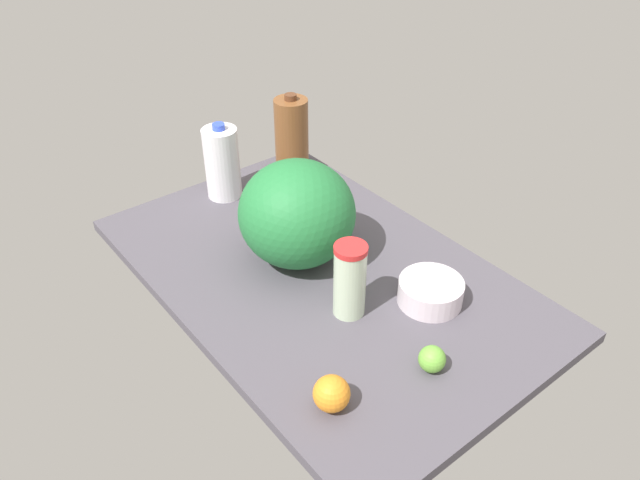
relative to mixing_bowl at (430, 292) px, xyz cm
name	(u,v)px	position (x,y,z in cm)	size (l,w,h in cm)	color
countertop	(320,275)	(26.46, 13.64, -4.61)	(120.00, 76.00, 3.00)	#4D4851
mixing_bowl	(430,292)	(0.00, 0.00, 0.00)	(15.99, 15.99, 6.22)	silver
chocolate_milk_jug	(292,136)	(74.48, -12.74, 9.58)	(10.90, 10.90, 26.94)	brown
watermelon	(297,214)	(34.87, 14.58, 10.99)	(30.59, 30.59, 28.21)	#247539
milk_jug	(222,163)	(75.29, 12.94, 8.17)	(10.69, 10.69, 24.12)	white
tumbler_cup	(350,280)	(9.70, 18.03, 6.69)	(7.95, 7.95, 19.53)	beige
lime_beside_bowl	(432,359)	(-15.70, 16.12, -0.09)	(6.04, 6.04, 6.04)	#69AF3C
orange_loose	(332,394)	(-10.15, 39.69, 0.76)	(7.75, 7.75, 7.75)	orange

